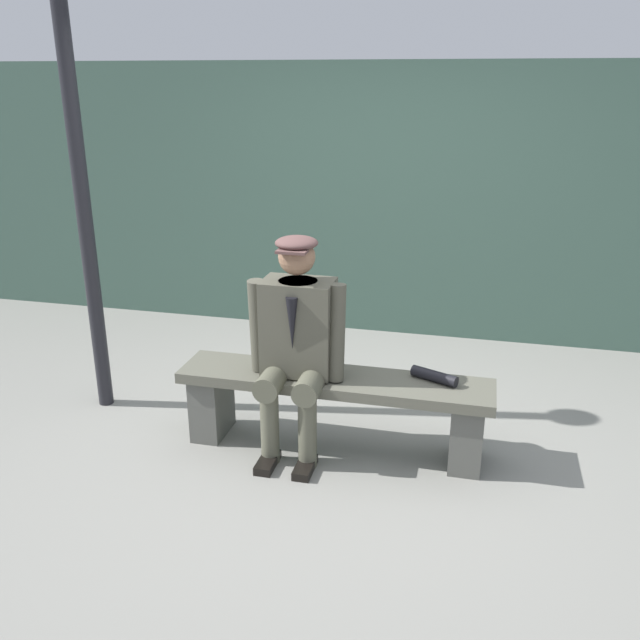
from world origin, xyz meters
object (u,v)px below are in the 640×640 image
at_px(bench, 334,400).
at_px(seated_man, 296,338).
at_px(rolled_magazine, 434,376).
at_px(lamp_post, 72,116).

distance_m(bench, seated_man, 0.46).
distance_m(bench, rolled_magazine, 0.62).
relative_size(seated_man, lamp_post, 0.43).
relative_size(bench, lamp_post, 0.61).
xyz_separation_m(bench, rolled_magazine, (-0.59, -0.07, 0.19)).
distance_m(rolled_magazine, lamp_post, 2.69).
bearing_deg(seated_man, bench, -165.96).
relative_size(bench, seated_man, 1.42).
bearing_deg(bench, seated_man, 14.04).
xyz_separation_m(seated_man, lamp_post, (1.47, -0.27, 1.21)).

